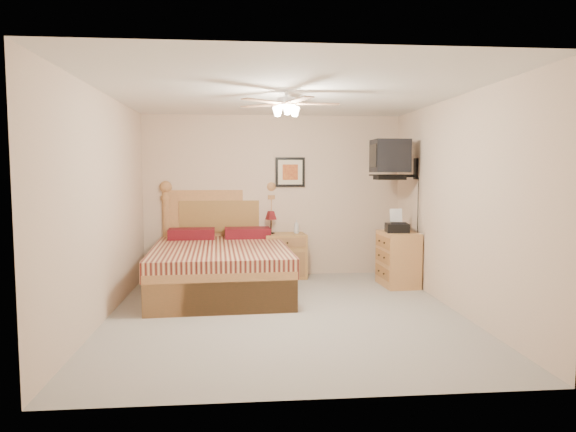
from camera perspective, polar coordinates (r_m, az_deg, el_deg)
The scene contains 17 objects.
floor at distance 6.02m, azimuth -0.32°, elevation -10.77°, with size 4.50×4.50×0.00m, color gray.
ceiling at distance 5.86m, azimuth -0.33°, elevation 13.49°, with size 4.00×4.50×0.04m, color white.
wall_back at distance 8.05m, azimuth -1.69°, elevation 2.25°, with size 4.00×0.04×2.50m, color beige.
wall_front at distance 3.58m, azimuth 2.75°, elevation -1.19°, with size 4.00×0.04×2.50m, color beige.
wall_left at distance 5.98m, azimuth -19.80°, elevation 1.01°, with size 0.04×4.50×2.50m, color beige.
wall_right at distance 6.30m, azimuth 18.12°, elevation 1.24°, with size 0.04×4.50×2.50m, color beige.
bed at distance 6.95m, azimuth -7.55°, elevation -2.39°, with size 1.76×2.31×1.49m, color #A57B48, non-canonical shape.
nightstand at distance 7.91m, azimuth -0.36°, elevation -4.43°, with size 0.63×0.47×0.68m, color #9E6635.
table_lamp at distance 7.90m, azimuth -1.91°, elevation -0.70°, with size 0.19×0.19×0.35m, color maroon, non-canonical shape.
lotion_bottle at distance 7.91m, azimuth 0.94°, elevation -1.19°, with size 0.08×0.08×0.21m, color silver.
framed_picture at distance 8.04m, azimuth 0.24°, elevation 4.89°, with size 0.46×0.04×0.46m, color black.
dresser at distance 7.51m, azimuth 12.13°, elevation -4.68°, with size 0.46×0.66×0.78m, color #C18043.
fax_machine at distance 7.39m, azimuth 12.03°, elevation -0.52°, with size 0.31×0.33×0.33m, color black, non-canonical shape.
magazine_lower at distance 7.69m, azimuth 11.38°, elevation -1.42°, with size 0.21×0.28×0.03m, color #B0A48E.
magazine_upper at distance 7.72m, azimuth 11.41°, elevation -1.22°, with size 0.22×0.29×0.02m, color gray.
wall_tv at distance 7.46m, azimuth 12.37°, elevation 6.23°, with size 0.56×0.46×0.58m, color black, non-canonical shape.
ceiling_fan at distance 5.64m, azimuth -0.15°, elevation 12.38°, with size 1.14×1.14×0.28m, color silver, non-canonical shape.
Camera 1 is at (-0.49, -5.77, 1.64)m, focal length 32.00 mm.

